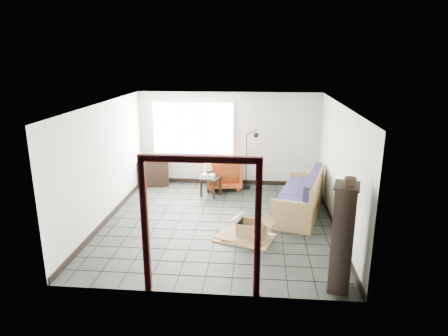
# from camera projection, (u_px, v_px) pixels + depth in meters

# --- Properties ---
(ground) EXTENTS (5.50, 5.50, 0.00)m
(ground) POSITION_uv_depth(u_px,v_px,m) (219.00, 222.00, 8.83)
(ground) COLOR black
(ground) RESTS_ON ground
(room_shell) EXTENTS (5.02, 5.52, 2.61)m
(room_shell) POSITION_uv_depth(u_px,v_px,m) (219.00, 148.00, 8.40)
(room_shell) COLOR beige
(room_shell) RESTS_ON ground
(window_panel) EXTENTS (2.32, 0.08, 1.52)m
(window_panel) POSITION_uv_depth(u_px,v_px,m) (193.00, 128.00, 11.07)
(window_panel) COLOR silver
(window_panel) RESTS_ON ground
(doorway_trim) EXTENTS (1.80, 0.08, 2.20)m
(doorway_trim) POSITION_uv_depth(u_px,v_px,m) (200.00, 210.00, 5.87)
(doorway_trim) COLOR #360C10
(doorway_trim) RESTS_ON ground
(futon_sofa) EXTENTS (1.38, 2.39, 1.00)m
(futon_sofa) POSITION_uv_depth(u_px,v_px,m) (303.00, 199.00, 9.21)
(futon_sofa) COLOR #A4764A
(futon_sofa) RESTS_ON ground
(armchair) EXTENTS (1.05, 1.01, 0.95)m
(armchair) POSITION_uv_depth(u_px,v_px,m) (224.00, 171.00, 11.01)
(armchair) COLOR maroon
(armchair) RESTS_ON ground
(side_table) EXTENTS (0.60, 0.60, 0.51)m
(side_table) POSITION_uv_depth(u_px,v_px,m) (211.00, 181.00, 10.36)
(side_table) COLOR black
(side_table) RESTS_ON ground
(table_lamp) EXTENTS (0.29, 0.29, 0.37)m
(table_lamp) POSITION_uv_depth(u_px,v_px,m) (208.00, 167.00, 10.31)
(table_lamp) COLOR black
(table_lamp) RESTS_ON side_table
(projector) EXTENTS (0.34, 0.29, 0.11)m
(projector) POSITION_uv_depth(u_px,v_px,m) (208.00, 176.00, 10.27)
(projector) COLOR silver
(projector) RESTS_ON side_table
(floor_lamp) EXTENTS (0.49, 0.31, 1.64)m
(floor_lamp) POSITION_uv_depth(u_px,v_px,m) (251.00, 158.00, 10.82)
(floor_lamp) COLOR black
(floor_lamp) RESTS_ON ground
(console_shelf) EXTENTS (0.99, 0.55, 0.73)m
(console_shelf) POSITION_uv_depth(u_px,v_px,m) (152.00, 173.00, 11.22)
(console_shelf) COLOR black
(console_shelf) RESTS_ON ground
(tall_shelf) EXTENTS (0.47, 0.55, 1.74)m
(tall_shelf) POSITION_uv_depth(u_px,v_px,m) (343.00, 237.00, 6.11)
(tall_shelf) COLOR black
(tall_shelf) RESTS_ON ground
(pot) EXTENTS (0.20, 0.20, 0.13)m
(pot) POSITION_uv_depth(u_px,v_px,m) (350.00, 182.00, 5.79)
(pot) COLOR black
(pot) RESTS_ON tall_shelf
(open_box) EXTENTS (0.93, 0.62, 0.48)m
(open_box) POSITION_uv_depth(u_px,v_px,m) (252.00, 230.00, 8.02)
(open_box) COLOR olive
(open_box) RESTS_ON ground
(cardboard_pile) EXTENTS (1.31, 1.11, 0.16)m
(cardboard_pile) POSITION_uv_depth(u_px,v_px,m) (245.00, 237.00, 8.04)
(cardboard_pile) COLOR olive
(cardboard_pile) RESTS_ON ground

